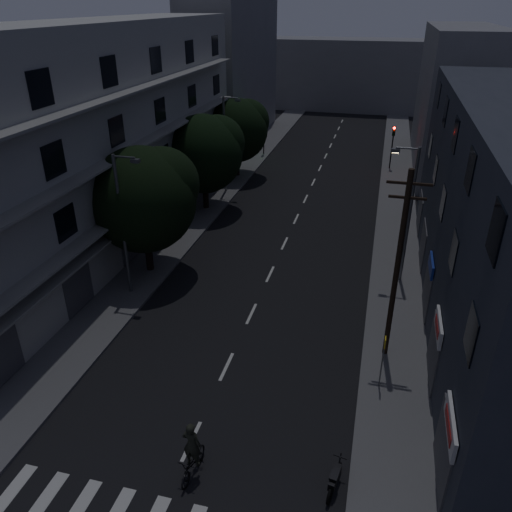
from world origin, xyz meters
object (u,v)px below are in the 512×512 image
at_px(bus_stop_sign, 383,353).
at_px(cyclist, 193,457).
at_px(motorcycle, 335,480).
at_px(utility_pole, 398,265).

distance_m(bus_stop_sign, cyclist, 8.79).
xyz_separation_m(bus_stop_sign, cyclist, (-6.23, -6.11, -1.09)).
bearing_deg(cyclist, bus_stop_sign, 48.78).
relative_size(motorcycle, cyclist, 0.72).
height_order(bus_stop_sign, motorcycle, bus_stop_sign).
xyz_separation_m(utility_pole, cyclist, (-6.42, -8.51, -4.07)).
relative_size(bus_stop_sign, motorcycle, 1.49).
relative_size(utility_pole, cyclist, 3.81).
distance_m(utility_pole, cyclist, 11.41).
relative_size(utility_pole, motorcycle, 5.33).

